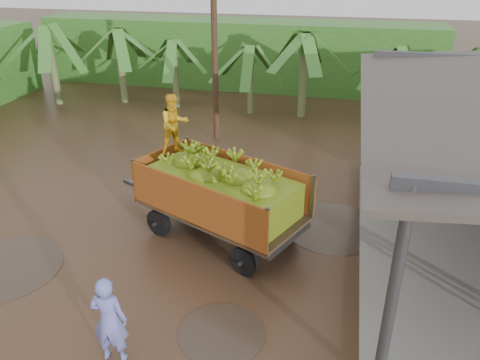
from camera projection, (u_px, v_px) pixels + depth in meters
name	position (u px, v px, depth m)	size (l,w,h in m)	color
ground	(169.00, 237.00, 12.56)	(100.00, 100.00, 0.00)	black
hedge_north	(236.00, 53.00, 26.19)	(22.00, 3.00, 3.60)	#2D661E
banana_trailer	(220.00, 192.00, 12.02)	(5.96, 3.70, 3.63)	#C5601C
man_blue	(109.00, 320.00, 8.42)	(0.67, 0.44, 1.84)	#6C73C6
utility_pole	(214.00, 38.00, 17.51)	(1.20, 0.24, 7.91)	#47301E
banana_plants	(123.00, 90.00, 19.32)	(24.55, 20.53, 3.97)	#2D661E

